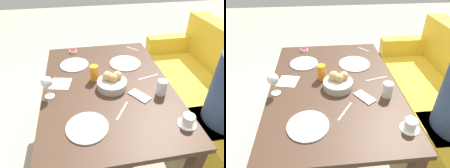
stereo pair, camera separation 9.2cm
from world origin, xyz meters
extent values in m
plane|color=#A89E89|center=(0.00, 0.00, 0.00)|extent=(10.00, 10.00, 0.00)
cube|color=#3D281C|center=(0.00, 0.00, 0.71)|extent=(1.30, 0.91, 0.03)
cube|color=#3D281C|center=(-0.60, -0.40, 0.35)|extent=(0.06, 0.06, 0.69)
cube|color=#3D281C|center=(-0.60, 0.40, 0.35)|extent=(0.06, 0.06, 0.69)
cube|color=gold|center=(-0.11, 0.98, 0.23)|extent=(1.77, 0.70, 0.45)
cube|color=gold|center=(-0.92, 0.98, 0.33)|extent=(0.14, 0.70, 0.65)
cube|color=#23232D|center=(0.25, 0.88, 0.23)|extent=(0.35, 0.47, 0.45)
cylinder|color=#B2ADA3|center=(0.05, 0.03, 0.75)|extent=(0.21, 0.21, 0.05)
sphere|color=tan|center=(0.02, 0.00, 0.80)|extent=(0.07, 0.07, 0.07)
sphere|color=tan|center=(0.04, 0.03, 0.80)|extent=(0.07, 0.07, 0.07)
sphere|color=tan|center=(0.02, 0.07, 0.80)|extent=(0.07, 0.07, 0.07)
sphere|color=tan|center=(0.04, 0.04, 0.80)|extent=(0.07, 0.07, 0.07)
cylinder|color=white|center=(-0.31, -0.23, 0.73)|extent=(0.23, 0.23, 0.01)
cylinder|color=white|center=(0.40, -0.18, 0.73)|extent=(0.24, 0.24, 0.01)
cylinder|color=white|center=(-0.26, 0.19, 0.73)|extent=(0.26, 0.26, 0.01)
cylinder|color=orange|center=(-0.07, -0.08, 0.78)|extent=(0.06, 0.06, 0.12)
cylinder|color=silver|center=(0.18, 0.34, 0.78)|extent=(0.07, 0.07, 0.10)
cylinder|color=silver|center=(0.08, -0.40, 0.73)|extent=(0.06, 0.06, 0.00)
cylinder|color=silver|center=(0.08, -0.40, 0.77)|extent=(0.01, 0.01, 0.07)
sphere|color=silver|center=(0.08, -0.40, 0.84)|extent=(0.08, 0.08, 0.08)
cylinder|color=white|center=(0.47, 0.38, 0.73)|extent=(0.11, 0.11, 0.01)
cylinder|color=white|center=(0.47, 0.38, 0.76)|extent=(0.07, 0.07, 0.06)
cylinder|color=white|center=(-0.55, -0.23, 0.74)|extent=(0.07, 0.07, 0.02)
cylinder|color=#A3192D|center=(-0.55, -0.23, 0.75)|extent=(0.06, 0.06, 0.00)
cube|color=#B7B7BC|center=(-0.03, 0.32, 0.73)|extent=(0.05, 0.17, 0.00)
cube|color=#B7B7BC|center=(0.30, 0.04, 0.73)|extent=(0.15, 0.11, 0.00)
cube|color=#B7B7BC|center=(-0.53, 0.33, 0.73)|extent=(0.10, 0.10, 0.00)
cube|color=silver|center=(-0.06, -0.33, 0.73)|extent=(0.17, 0.17, 0.00)
cube|color=pink|center=(0.18, 0.19, 0.73)|extent=(0.17, 0.14, 0.01)
camera|label=1|loc=(1.16, -0.18, 1.57)|focal=32.00mm
camera|label=2|loc=(1.18, -0.08, 1.57)|focal=32.00mm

